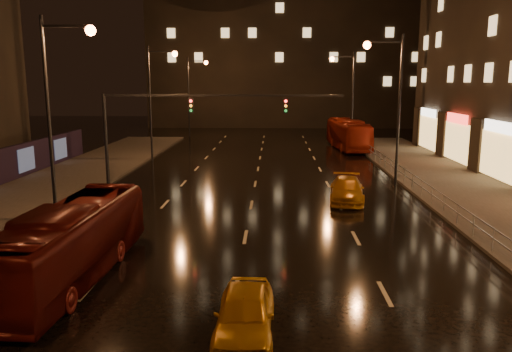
# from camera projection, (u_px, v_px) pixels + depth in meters

# --- Properties ---
(ground) EXTENTS (140.00, 140.00, 0.00)m
(ground) POSITION_uv_depth(u_px,v_px,m) (254.00, 190.00, 32.51)
(ground) COLOR black
(ground) RESTS_ON ground
(sidewalk_left) EXTENTS (7.00, 70.00, 0.15)m
(sidewalk_left) POSITION_uv_depth(u_px,v_px,m) (11.00, 206.00, 28.06)
(sidewalk_left) COLOR #38332D
(sidewalk_left) RESTS_ON ground
(sidewalk_right) EXTENTS (7.00, 70.00, 0.15)m
(sidewalk_right) POSITION_uv_depth(u_px,v_px,m) (498.00, 210.00, 27.11)
(sidewalk_right) COLOR #38332D
(sidewalk_right) RESTS_ON ground
(building_distant) EXTENTS (44.00, 16.00, 36.00)m
(building_distant) POSITION_uv_depth(u_px,v_px,m) (292.00, 12.00, 80.07)
(building_distant) COLOR black
(building_distant) RESTS_ON ground
(traffic_signal) EXTENTS (15.31, 0.32, 6.20)m
(traffic_signal) POSITION_uv_depth(u_px,v_px,m) (175.00, 117.00, 31.80)
(traffic_signal) COLOR black
(traffic_signal) RESTS_ON ground
(railing_right) EXTENTS (0.05, 56.00, 1.00)m
(railing_right) POSITION_uv_depth(u_px,v_px,m) (422.00, 184.00, 30.02)
(railing_right) COLOR #99999E
(railing_right) RESTS_ON sidewalk_right
(bus_red) EXTENTS (2.64, 9.88, 2.73)m
(bus_red) POSITION_uv_depth(u_px,v_px,m) (71.00, 243.00, 17.57)
(bus_red) COLOR #4D0E0B
(bus_red) RESTS_ON ground
(bus_curb) EXTENTS (3.32, 11.22, 3.08)m
(bus_curb) POSITION_uv_depth(u_px,v_px,m) (348.00, 134.00, 51.97)
(bus_curb) COLOR maroon
(bus_curb) RESTS_ON ground
(taxi_near) EXTENTS (1.64, 3.98, 1.35)m
(taxi_near) POSITION_uv_depth(u_px,v_px,m) (245.00, 314.00, 13.71)
(taxi_near) COLOR orange
(taxi_near) RESTS_ON ground
(taxi_far) EXTENTS (2.50, 4.94, 1.37)m
(taxi_far) POSITION_uv_depth(u_px,v_px,m) (347.00, 190.00, 29.35)
(taxi_far) COLOR #BB7111
(taxi_far) RESTS_ON ground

